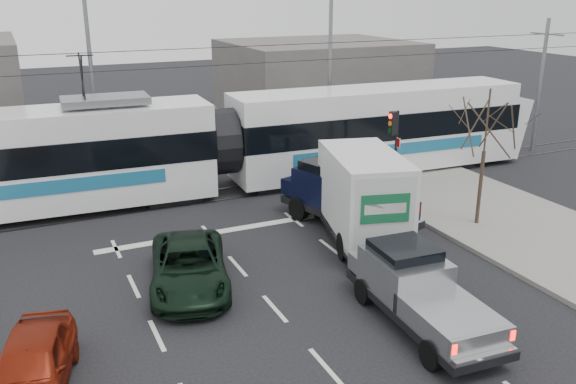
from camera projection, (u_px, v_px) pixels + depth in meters
name	position (u px, v px, depth m)	size (l,w,h in m)	color
ground	(329.00, 296.00, 17.60)	(120.00, 120.00, 0.00)	black
sidewalk_right	(557.00, 242.00, 21.14)	(6.00, 60.00, 0.15)	gray
rails	(218.00, 195.00, 26.20)	(60.00, 1.60, 0.03)	#33302D
building_right	(318.00, 78.00, 42.22)	(12.00, 10.00, 5.00)	#645F5A
bare_tree	(487.00, 127.00, 21.55)	(2.40, 2.40, 5.00)	#47382B
traffic_signal	(394.00, 135.00, 24.88)	(0.44, 0.44, 3.60)	black
street_lamp_near	(327.00, 57.00, 30.92)	(2.38, 0.25, 9.00)	slate
street_lamp_far	(86.00, 64.00, 28.09)	(2.38, 0.25, 9.00)	slate
catenary	(215.00, 105.00, 24.97)	(60.00, 0.20, 7.00)	black
tram	(220.00, 143.00, 26.09)	(29.69, 4.29, 6.04)	white
silver_pickup	(416.00, 288.00, 16.05)	(2.16, 5.38, 1.92)	black
box_truck	(359.00, 195.00, 21.27)	(3.77, 6.80, 3.23)	black
navy_pickup	(342.00, 195.00, 22.70)	(3.49, 5.81, 2.30)	black
green_car	(189.00, 267.00, 17.95)	(2.20, 4.77, 1.33)	black
red_car	(32.00, 366.00, 13.21)	(1.59, 3.95, 1.35)	maroon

